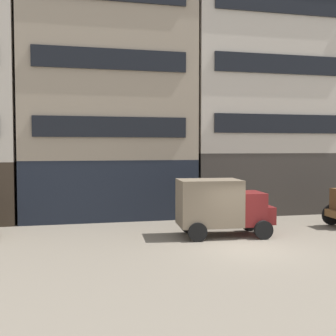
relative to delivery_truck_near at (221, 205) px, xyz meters
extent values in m
plane|color=slate|center=(0.21, -2.58, -1.42)|extent=(120.00, 120.00, 0.00)
cube|color=black|center=(-4.61, 7.46, 0.27)|extent=(9.74, 5.93, 3.38)
cube|color=gray|center=(-4.61, 7.46, 9.15)|extent=(9.74, 5.93, 14.39)
cube|color=black|center=(-4.61, 4.44, 3.76)|extent=(8.19, 0.12, 1.10)
cube|color=black|center=(-4.61, 4.44, 7.35)|extent=(8.19, 0.12, 1.10)
cube|color=#38332D|center=(5.17, 7.46, 0.44)|extent=(9.52, 5.93, 3.74)
cube|color=#B7AD9E|center=(5.17, 7.46, 7.51)|extent=(9.52, 5.93, 10.40)
cube|color=black|center=(5.17, 4.44, 4.05)|extent=(7.99, 0.12, 1.10)
cube|color=black|center=(5.17, 4.44, 7.51)|extent=(7.99, 0.12, 1.10)
cube|color=black|center=(5.17, 4.44, 10.98)|extent=(7.99, 0.12, 1.10)
cylinder|color=black|center=(6.60, 1.30, -0.87)|extent=(1.10, 0.14, 1.10)
cube|color=maroon|center=(1.21, -0.08, -0.15)|extent=(1.51, 1.79, 1.50)
cube|color=maroon|center=(1.91, -0.13, -0.45)|extent=(1.00, 1.50, 0.80)
cube|color=#756651|center=(-0.58, 0.04, 0.15)|extent=(2.92, 2.09, 2.10)
cube|color=silver|center=(1.66, -0.11, 0.10)|extent=(0.28, 1.37, 0.64)
cylinder|color=black|center=(1.73, 0.83, -1.00)|extent=(0.85, 0.28, 0.84)
cylinder|color=black|center=(1.60, -1.06, -1.00)|extent=(0.85, 0.28, 0.84)
cylinder|color=black|center=(-1.27, 1.04, -1.00)|extent=(0.85, 0.28, 0.84)
cylinder|color=black|center=(-1.40, -0.86, -1.00)|extent=(0.85, 0.28, 0.84)
camera|label=1|loc=(-6.50, -17.82, 2.67)|focal=44.10mm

